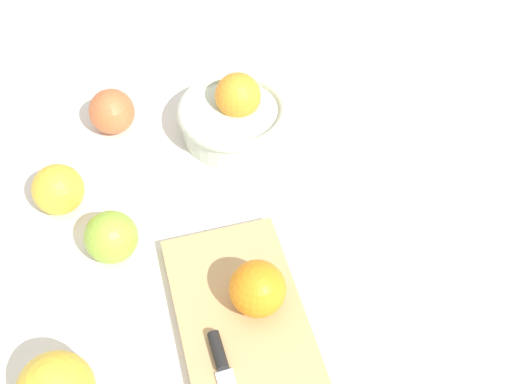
% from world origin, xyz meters
% --- Properties ---
extents(ground_plane, '(2.40, 2.40, 0.00)m').
position_xyz_m(ground_plane, '(0.00, 0.00, 0.00)').
color(ground_plane, silver).
extents(bowl, '(0.17, 0.17, 0.10)m').
position_xyz_m(bowl, '(-0.17, 0.15, 0.03)').
color(bowl, beige).
rests_on(bowl, ground_plane).
extents(cutting_board, '(0.26, 0.16, 0.02)m').
position_xyz_m(cutting_board, '(0.15, 0.07, 0.01)').
color(cutting_board, tan).
rests_on(cutting_board, ground_plane).
extents(orange_on_board, '(0.07, 0.07, 0.07)m').
position_xyz_m(orange_on_board, '(0.14, 0.09, 0.05)').
color(orange_on_board, orange).
rests_on(orange_on_board, cutting_board).
extents(knife, '(0.16, 0.02, 0.01)m').
position_xyz_m(knife, '(0.22, 0.03, 0.02)').
color(knife, silver).
rests_on(knife, cutting_board).
extents(apple_front_center, '(0.07, 0.07, 0.07)m').
position_xyz_m(apple_front_center, '(-0.00, -0.06, 0.03)').
color(apple_front_center, '#8EB738').
rests_on(apple_front_center, ground_plane).
extents(apple_mid_left, '(0.07, 0.07, 0.07)m').
position_xyz_m(apple_mid_left, '(-0.23, -0.02, 0.03)').
color(apple_mid_left, '#CC6638').
rests_on(apple_mid_left, ground_plane).
extents(apple_front_left, '(0.07, 0.07, 0.07)m').
position_xyz_m(apple_front_left, '(-0.10, -0.12, 0.03)').
color(apple_front_left, gold).
rests_on(apple_front_left, ground_plane).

